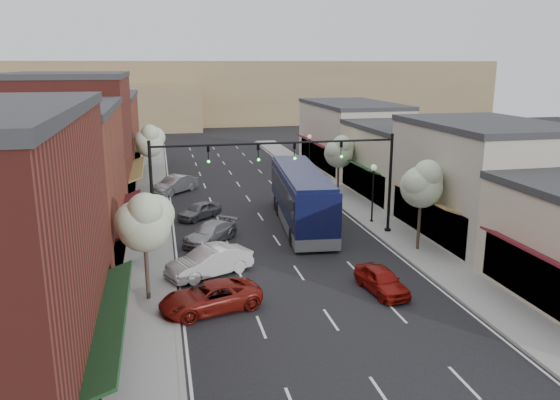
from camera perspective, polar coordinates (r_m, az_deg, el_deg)
ground at (r=29.56m, az=2.95°, el=-9.01°), size 160.00×160.00×0.00m
sidewalk_left at (r=46.15m, az=-13.41°, el=-0.74°), size 2.80×73.00×0.15m
sidewalk_right at (r=48.75m, az=6.71°, el=0.34°), size 2.80×73.00×0.15m
curb_left at (r=46.14m, az=-11.68°, el=-0.65°), size 0.25×73.00×0.17m
curb_right at (r=48.32m, az=5.14°, el=0.25°), size 0.25×73.00×0.17m
bldg_left_midnear at (r=33.63m, az=-24.02°, el=0.96°), size 10.14×14.10×9.40m
bldg_left_midfar at (r=47.10m, az=-20.91°, el=5.62°), size 10.14×14.10×10.90m
bldg_left_far at (r=63.00m, az=-18.81°, el=6.58°), size 10.14×18.10×8.40m
bldg_right_midnear at (r=39.22m, az=20.29°, el=1.91°), size 9.14×12.10×7.90m
bldg_right_midfar at (r=49.65m, az=12.81°, el=3.98°), size 9.14×12.10×6.40m
bldg_right_far at (r=62.38m, az=7.38°, el=6.68°), size 9.14×16.10×7.40m
hill_far at (r=116.54m, az=-9.05°, el=11.18°), size 120.00×30.00×12.00m
hill_near at (r=105.94m, az=-22.35°, el=8.95°), size 50.00×20.00×8.00m
signal_mast_right at (r=37.21m, az=8.14°, el=3.16°), size 8.22×0.46×7.00m
signal_mast_left at (r=34.92m, az=-9.43°, el=2.39°), size 8.22×0.46×7.00m
tree_right_near at (r=34.71m, az=14.69°, el=1.76°), size 2.85×2.65×5.95m
tree_right_far at (r=49.31m, az=6.24°, el=5.15°), size 2.85×2.65×5.43m
tree_left_near at (r=27.16m, az=-13.95°, el=-2.08°), size 2.85×2.65×5.69m
tree_left_far at (r=52.60m, az=-13.46°, el=6.08°), size 2.85×2.65×6.13m
lamp_post_near at (r=40.60m, az=9.71°, el=1.68°), size 0.44×0.44×4.44m
lamp_post_far at (r=56.91m, az=3.09°, el=5.40°), size 0.44×0.44×4.44m
coach_bus at (r=39.90m, az=2.23°, el=0.35°), size 4.19×13.63×4.10m
red_hatchback at (r=29.08m, az=10.56°, el=-8.23°), size 2.01×4.05×1.33m
parked_car_a at (r=26.83m, az=-7.31°, el=-10.02°), size 5.33×3.45×1.37m
parked_car_b at (r=30.96m, az=-7.39°, el=-6.41°), size 5.18×3.64×1.62m
parked_car_c at (r=36.55m, az=-7.30°, el=-3.42°), size 4.40×4.66×1.32m
parked_car_d at (r=42.22m, az=-8.42°, el=-1.08°), size 3.87×3.68×1.30m
parked_car_e at (r=50.94m, az=-10.93°, el=1.60°), size 4.52×4.64×1.58m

